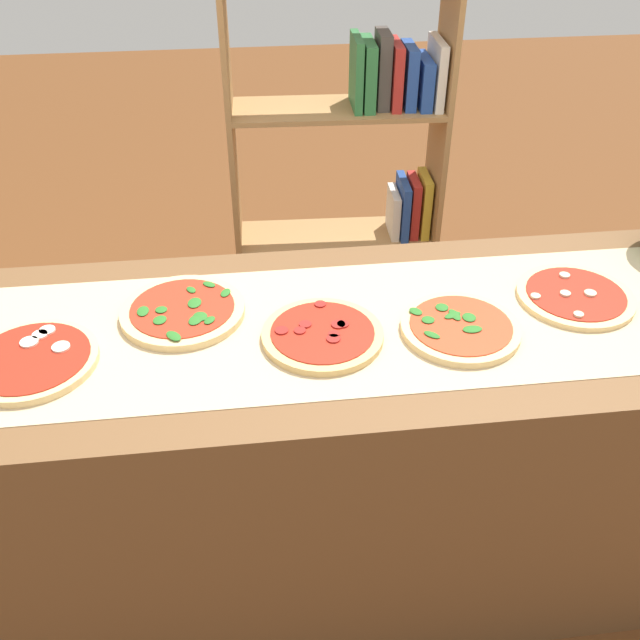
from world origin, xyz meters
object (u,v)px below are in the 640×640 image
object	(u,v)px
pizza_spinach_3	(460,328)
bookshelf	(362,183)
pizza_pepperoni_2	(322,335)
pizza_mushroom_4	(575,296)
pizza_spinach_1	(183,311)
pizza_mozzarella_0	(32,360)

from	to	relation	value
pizza_spinach_3	bookshelf	bearing A→B (deg)	92.03
pizza_pepperoni_2	bookshelf	distance (m)	1.19
pizza_pepperoni_2	pizza_spinach_3	size ratio (longest dim) A/B	1.01
pizza_spinach_3	pizza_mushroom_4	world-z (taller)	pizza_spinach_3
pizza_spinach_1	pizza_spinach_3	world-z (taller)	pizza_spinach_1
bookshelf	pizza_mushroom_4	bearing A→B (deg)	-70.25
pizza_mozzarella_0	pizza_pepperoni_2	size ratio (longest dim) A/B	1.02
pizza_mozzarella_0	pizza_spinach_3	size ratio (longest dim) A/B	1.03
pizza_pepperoni_2	bookshelf	size ratio (longest dim) A/B	0.19
pizza_spinach_1	pizza_pepperoni_2	size ratio (longest dim) A/B	1.06
pizza_spinach_3	bookshelf	distance (m)	1.17
pizza_spinach_1	pizza_spinach_3	xyz separation A→B (m)	(0.68, -0.15, -0.00)
pizza_mushroom_4	pizza_pepperoni_2	bearing A→B (deg)	-172.43
pizza_pepperoni_2	pizza_spinach_3	world-z (taller)	pizza_spinach_3
pizza_spinach_3	pizza_mushroom_4	size ratio (longest dim) A/B	0.97
pizza_mozzarella_0	pizza_spinach_1	xyz separation A→B (m)	(0.34, 0.16, 0.00)
pizza_spinach_1	pizza_mushroom_4	xyz separation A→B (m)	(1.01, -0.05, -0.00)
pizza_pepperoni_2	pizza_mushroom_4	xyz separation A→B (m)	(0.68, 0.09, -0.00)
pizza_mushroom_4	bookshelf	world-z (taller)	bookshelf
pizza_mozzarella_0	pizza_spinach_1	distance (m)	0.37
pizza_mushroom_4	pizza_spinach_3	bearing A→B (deg)	-163.15
pizza_spinach_3	pizza_mushroom_4	bearing A→B (deg)	16.85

